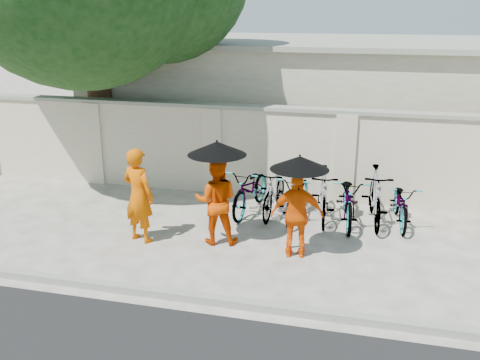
# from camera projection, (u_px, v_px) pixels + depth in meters

# --- Properties ---
(ground) EXTENTS (80.00, 80.00, 0.00)m
(ground) POSITION_uv_depth(u_px,v_px,m) (218.00, 252.00, 9.54)
(ground) COLOR beige
(kerb) EXTENTS (40.00, 0.16, 0.12)m
(kerb) POSITION_uv_depth(u_px,v_px,m) (186.00, 297.00, 7.95)
(kerb) COLOR gray
(kerb) RESTS_ON ground
(compound_wall) EXTENTS (20.00, 0.30, 2.00)m
(compound_wall) POSITION_uv_depth(u_px,v_px,m) (300.00, 155.00, 11.96)
(compound_wall) COLOR beige
(compound_wall) RESTS_ON ground
(building_behind) EXTENTS (14.00, 6.00, 3.20)m
(building_behind) POSITION_uv_depth(u_px,v_px,m) (354.00, 102.00, 15.05)
(building_behind) COLOR beige
(building_behind) RESTS_ON ground
(monk_left) EXTENTS (0.75, 0.61, 1.78)m
(monk_left) POSITION_uv_depth(u_px,v_px,m) (138.00, 195.00, 9.75)
(monk_left) COLOR #D15500
(monk_left) RESTS_ON ground
(monk_center) EXTENTS (0.89, 0.76, 1.63)m
(monk_center) POSITION_uv_depth(u_px,v_px,m) (216.00, 201.00, 9.69)
(monk_center) COLOR #CC3B00
(monk_center) RESTS_ON ground
(parasol_center) EXTENTS (1.04, 1.04, 1.02)m
(parasol_center) POSITION_uv_depth(u_px,v_px,m) (217.00, 148.00, 9.30)
(parasol_center) COLOR black
(parasol_center) RESTS_ON ground
(monk_right) EXTENTS (0.95, 0.51, 1.54)m
(monk_right) POSITION_uv_depth(u_px,v_px,m) (297.00, 215.00, 9.15)
(monk_right) COLOR #ED5405
(monk_right) RESTS_ON ground
(parasol_right) EXTENTS (0.99, 0.99, 0.97)m
(parasol_right) POSITION_uv_depth(u_px,v_px,m) (300.00, 163.00, 8.78)
(parasol_right) COLOR black
(parasol_right) RESTS_ON ground
(bike_0) EXTENTS (0.91, 1.98, 1.00)m
(bike_0) POSITION_uv_depth(u_px,v_px,m) (251.00, 189.00, 11.26)
(bike_0) COLOR gray
(bike_0) RESTS_ON ground
(bike_1) EXTENTS (0.61, 1.74, 1.03)m
(bike_1) POSITION_uv_depth(u_px,v_px,m) (274.00, 192.00, 11.09)
(bike_1) COLOR gray
(bike_1) RESTS_ON ground
(bike_2) EXTENTS (0.79, 1.90, 0.98)m
(bike_2) POSITION_uv_depth(u_px,v_px,m) (298.00, 195.00, 10.95)
(bike_2) COLOR gray
(bike_2) RESTS_ON ground
(bike_3) EXTENTS (0.71, 1.84, 1.08)m
(bike_3) POSITION_uv_depth(u_px,v_px,m) (323.00, 195.00, 10.80)
(bike_3) COLOR gray
(bike_3) RESTS_ON ground
(bike_4) EXTENTS (0.88, 2.01, 1.03)m
(bike_4) POSITION_uv_depth(u_px,v_px,m) (349.00, 199.00, 10.66)
(bike_4) COLOR gray
(bike_4) RESTS_ON ground
(bike_5) EXTENTS (0.71, 1.93, 1.13)m
(bike_5) POSITION_uv_depth(u_px,v_px,m) (375.00, 196.00, 10.65)
(bike_5) COLOR gray
(bike_5) RESTS_ON ground
(bike_6) EXTENTS (0.74, 1.75, 0.89)m
(bike_6) POSITION_uv_depth(u_px,v_px,m) (401.00, 203.00, 10.62)
(bike_6) COLOR gray
(bike_6) RESTS_ON ground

